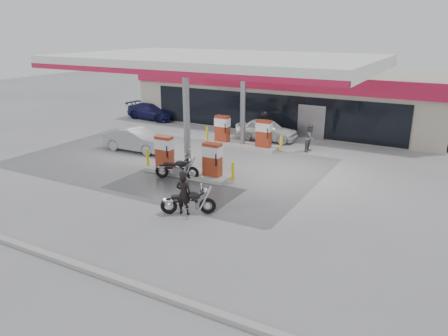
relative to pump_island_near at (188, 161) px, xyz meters
The scene contains 17 objects.
ground 2.12m from the pump_island_near, 90.00° to the right, with size 90.00×90.00×0.00m, color gray.
wet_patch 2.18m from the pump_island_near, 75.96° to the right, with size 6.00×3.00×0.00m, color #4C4C4F.
drain_cover 4.53m from the pump_island_near, 63.43° to the right, with size 0.70×0.70×0.01m, color #38383A.
kerb 9.02m from the pump_island_near, 90.00° to the right, with size 28.00×0.25×0.15m, color gray.
store_building 14.00m from the pump_island_near, 89.98° to the left, with size 22.00×8.22×4.00m.
canopy 5.46m from the pump_island_near, 90.00° to the left, with size 16.00×10.02×5.51m.
pump_island_near is the anchor object (origin of this frame).
pump_island_far 6.00m from the pump_island_near, 90.00° to the left, with size 5.14×1.30×1.78m.
main_motorcycle 4.80m from the pump_island_near, 56.01° to the right, with size 1.97×1.24×1.12m.
biker_main 4.79m from the pump_island_near, 58.38° to the right, with size 0.61×0.40×1.69m, color black.
parked_motorcycle 0.81m from the pump_island_near, 95.50° to the right, with size 2.11×0.99×1.12m.
sedan_white 8.22m from the pump_island_near, 85.63° to the left, with size 1.61×3.99×1.36m, color silver.
attendant 8.02m from the pump_island_near, 60.74° to the left, with size 0.79×0.62×1.63m, color #504F54.
hatchback_silver 5.50m from the pump_island_near, 156.42° to the left, with size 1.42×4.08×1.34m, color #989B9F.
parked_car_left 14.14m from the pump_island_near, 135.00° to the left, with size 1.77×4.35×1.26m, color #141543.
parked_car_right 15.62m from the pump_island_near, 50.19° to the left, with size 1.85×4.01×1.11m, color #480F13.
biker_walking 8.21m from the pump_island_near, 86.76° to the left, with size 1.02×0.42×1.74m, color black.
Camera 1 is at (11.47, -15.07, 6.99)m, focal length 35.00 mm.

